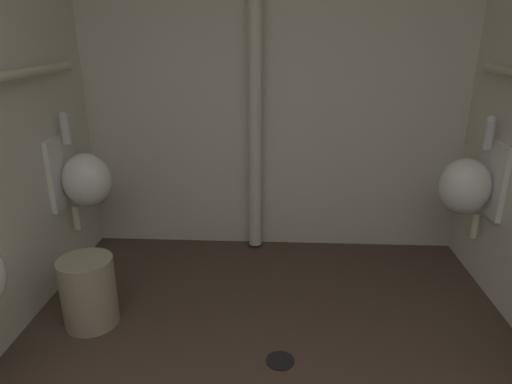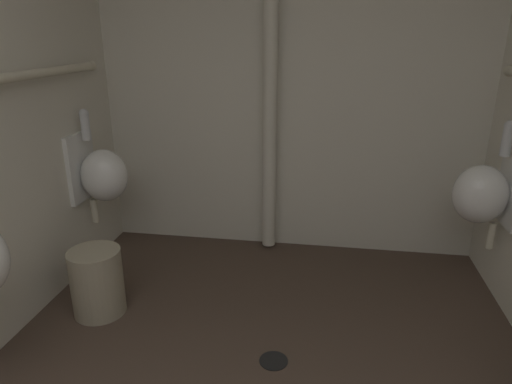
# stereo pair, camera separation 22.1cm
# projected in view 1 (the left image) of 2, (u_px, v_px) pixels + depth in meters

# --- Properties ---
(wall_back) EXTENTS (2.74, 0.06, 2.69)m
(wall_back) POSITION_uv_depth(u_px,v_px,m) (275.00, 56.00, 3.00)
(wall_back) COLOR silver
(wall_back) RESTS_ON ground
(urinal_left_far) EXTENTS (0.32, 0.30, 0.76)m
(urinal_left_far) POSITION_uv_depth(u_px,v_px,m) (83.00, 178.00, 2.79)
(urinal_left_far) COLOR white
(urinal_right_far) EXTENTS (0.32, 0.30, 0.76)m
(urinal_right_far) POSITION_uv_depth(u_px,v_px,m) (469.00, 185.00, 2.67)
(urinal_right_far) COLOR white
(standpipe_back_wall) EXTENTS (0.09, 0.09, 2.64)m
(standpipe_back_wall) POSITION_uv_depth(u_px,v_px,m) (255.00, 57.00, 2.90)
(standpipe_back_wall) COLOR silver
(standpipe_back_wall) RESTS_ON ground
(floor_drain) EXTENTS (0.14, 0.14, 0.01)m
(floor_drain) POSITION_uv_depth(u_px,v_px,m) (280.00, 360.00, 2.19)
(floor_drain) COLOR black
(floor_drain) RESTS_ON ground
(waste_bin) EXTENTS (0.29, 0.29, 0.38)m
(waste_bin) POSITION_uv_depth(u_px,v_px,m) (89.00, 292.00, 2.42)
(waste_bin) COLOR #9E937A
(waste_bin) RESTS_ON ground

